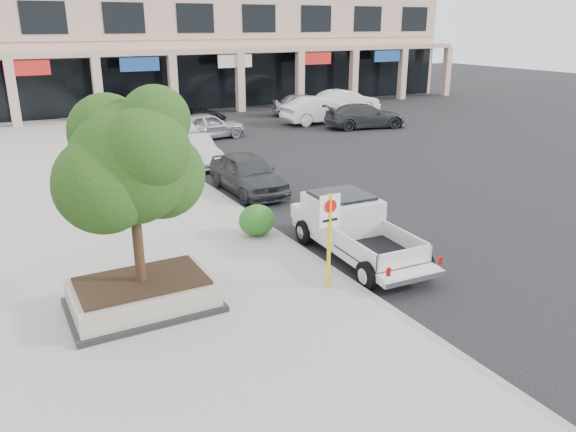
% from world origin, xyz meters
% --- Properties ---
extents(ground, '(120.00, 120.00, 0.00)m').
position_xyz_m(ground, '(0.00, 0.00, 0.00)').
color(ground, black).
rests_on(ground, ground).
extents(sidewalk, '(8.00, 52.00, 0.15)m').
position_xyz_m(sidewalk, '(-5.50, 6.00, 0.07)').
color(sidewalk, gray).
rests_on(sidewalk, ground).
extents(curb, '(0.20, 52.00, 0.15)m').
position_xyz_m(curb, '(-1.55, 6.00, 0.07)').
color(curb, gray).
rests_on(curb, ground).
extents(strip_mall, '(40.55, 12.43, 9.50)m').
position_xyz_m(strip_mall, '(8.00, 33.93, 4.75)').
color(strip_mall, tan).
rests_on(strip_mall, ground).
extents(planter, '(3.20, 2.20, 0.68)m').
position_xyz_m(planter, '(-6.36, 0.22, 0.48)').
color(planter, black).
rests_on(planter, sidewalk).
extents(planter_tree, '(2.90, 2.55, 4.00)m').
position_xyz_m(planter_tree, '(-6.23, 0.37, 3.41)').
color(planter_tree, black).
rests_on(planter_tree, planter).
extents(no_parking_sign, '(0.55, 0.09, 2.30)m').
position_xyz_m(no_parking_sign, '(-2.16, -0.81, 1.63)').
color(no_parking_sign, yellow).
rests_on(no_parking_sign, sidewalk).
extents(hedge, '(1.10, 0.99, 0.93)m').
position_xyz_m(hedge, '(-2.18, 3.09, 0.62)').
color(hedge, '#164D17').
rests_on(hedge, sidewalk).
extents(pickup_truck, '(2.14, 5.20, 1.61)m').
position_xyz_m(pickup_truck, '(-0.35, 0.49, 0.81)').
color(pickup_truck, silver).
rests_on(pickup_truck, ground).
extents(curb_car_a, '(1.80, 4.42, 1.50)m').
position_xyz_m(curb_car_a, '(-0.32, 7.75, 0.75)').
color(curb_car_a, '#2E3134').
rests_on(curb_car_a, ground).
extents(curb_car_b, '(1.47, 4.18, 1.38)m').
position_xyz_m(curb_car_b, '(-0.63, 12.88, 0.69)').
color(curb_car_b, '#A8AAB0').
rests_on(curb_car_b, ground).
extents(curb_car_c, '(2.33, 5.34, 1.53)m').
position_xyz_m(curb_car_c, '(-0.05, 17.20, 0.76)').
color(curb_car_c, silver).
rests_on(curb_car_c, ground).
extents(curb_car_d, '(2.49, 5.04, 1.37)m').
position_xyz_m(curb_car_d, '(-0.67, 23.74, 0.69)').
color(curb_car_d, black).
rests_on(curb_car_d, ground).
extents(lot_car_a, '(4.66, 2.46, 1.51)m').
position_xyz_m(lot_car_a, '(2.00, 18.34, 0.75)').
color(lot_car_a, '#929599').
rests_on(lot_car_a, ground).
extents(lot_car_b, '(5.10, 1.79, 1.68)m').
position_xyz_m(lot_car_b, '(10.41, 19.84, 0.84)').
color(lot_car_b, silver).
rests_on(lot_car_b, ground).
extents(lot_car_c, '(5.39, 3.10, 1.47)m').
position_xyz_m(lot_car_c, '(11.93, 17.06, 0.74)').
color(lot_car_c, '#2A2D2F').
rests_on(lot_car_c, ground).
extents(lot_car_d, '(5.44, 2.64, 1.49)m').
position_xyz_m(lot_car_d, '(2.00, 22.25, 0.74)').
color(lot_car_d, black).
rests_on(lot_car_d, ground).
extents(lot_car_e, '(4.88, 3.15, 1.54)m').
position_xyz_m(lot_car_e, '(11.13, 23.08, 0.77)').
color(lot_car_e, gray).
rests_on(lot_car_e, ground).
extents(lot_car_f, '(5.07, 1.78, 1.67)m').
position_xyz_m(lot_car_f, '(14.11, 22.51, 0.84)').
color(lot_car_f, silver).
rests_on(lot_car_f, ground).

